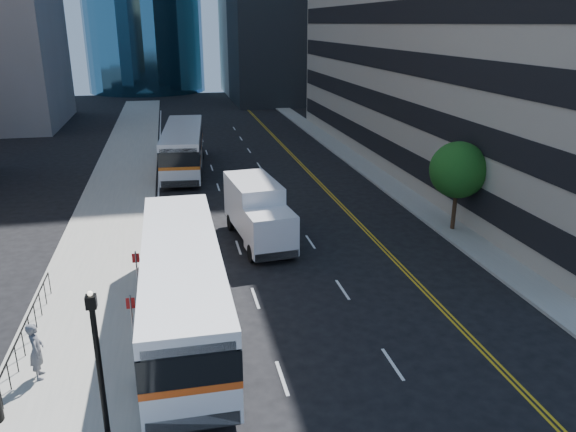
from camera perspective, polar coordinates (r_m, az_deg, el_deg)
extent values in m
plane|color=black|center=(23.95, 5.83, -9.66)|extent=(160.00, 160.00, 0.00)
cube|color=gray|center=(46.53, -16.30, 4.09)|extent=(5.00, 90.00, 0.15)
cube|color=gray|center=(48.94, 7.14, 5.43)|extent=(2.00, 90.00, 0.15)
cube|color=#9E9384|center=(53.37, 25.90, 18.36)|extent=(30.00, 50.00, 25.00)
cylinder|color=#332114|center=(33.62, 16.52, 0.54)|extent=(0.24, 0.24, 2.20)
sphere|color=#124214|center=(32.97, 16.90, 4.50)|extent=(3.20, 3.20, 3.20)
cylinder|color=black|center=(16.88, -18.51, -15.13)|extent=(0.16, 0.16, 4.20)
cube|color=black|center=(15.75, -19.38, -8.21)|extent=(0.28, 0.28, 0.36)
cube|color=white|center=(22.69, -10.53, -8.76)|extent=(2.95, 13.36, 1.22)
cube|color=#DE4C14|center=(22.36, -10.64, -7.12)|extent=(2.97, 13.38, 0.24)
cube|color=black|center=(22.10, -10.74, -5.69)|extent=(2.97, 13.38, 1.00)
cube|color=white|center=(21.77, -10.87, -3.70)|extent=(2.95, 13.36, 0.56)
cylinder|color=black|center=(19.50, -14.02, -15.59)|extent=(0.34, 1.11, 1.11)
cylinder|color=black|center=(19.52, -5.96, -15.02)|extent=(0.34, 1.11, 1.11)
cylinder|color=black|center=(26.11, -13.69, -6.23)|extent=(0.34, 1.11, 1.11)
cylinder|color=black|center=(26.12, -7.85, -5.82)|extent=(0.34, 1.11, 1.11)
cube|color=silver|center=(47.05, -10.52, 5.86)|extent=(3.91, 13.52, 1.22)
cube|color=#CE5A13|center=(46.90, -10.57, 6.72)|extent=(3.93, 13.55, 0.24)
cube|color=black|center=(46.77, -10.62, 7.45)|extent=(3.93, 13.55, 1.00)
cube|color=silver|center=(46.62, -10.68, 8.46)|extent=(3.91, 13.52, 0.56)
cylinder|color=black|center=(43.37, -12.46, 4.01)|extent=(0.42, 1.13, 1.11)
cylinder|color=black|center=(43.21, -8.96, 4.18)|extent=(0.42, 1.13, 1.11)
cylinder|color=black|center=(50.70, -11.82, 6.20)|extent=(0.42, 1.13, 1.11)
cylinder|color=black|center=(50.56, -8.81, 6.35)|extent=(0.42, 1.13, 1.11)
cube|color=silver|center=(28.41, -1.76, -1.67)|extent=(2.57, 2.39, 2.06)
cube|color=black|center=(27.44, -1.22, -1.55)|extent=(2.14, 0.29, 1.08)
cube|color=silver|center=(31.35, -3.54, 1.45)|extent=(2.84, 4.93, 2.55)
cube|color=black|center=(30.84, -2.98, -1.73)|extent=(2.43, 6.62, 0.24)
cylinder|color=black|center=(28.33, -3.68, -3.83)|extent=(0.37, 0.96, 0.94)
cylinder|color=black|center=(28.88, 0.38, -3.33)|extent=(0.37, 0.96, 0.94)
cylinder|color=black|center=(32.78, -5.84, -0.65)|extent=(0.37, 0.96, 0.94)
cylinder|color=black|center=(33.26, -2.29, -0.28)|extent=(0.37, 0.96, 0.94)
imported|color=#57585F|center=(20.88, -24.20, -12.37)|extent=(0.57, 0.79, 2.01)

